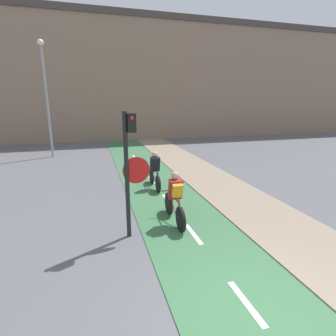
{
  "coord_description": "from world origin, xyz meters",
  "views": [
    {
      "loc": [
        -2.33,
        -2.77,
        3.4
      ],
      "look_at": [
        0.0,
        5.43,
        1.2
      ],
      "focal_mm": 28.0,
      "sensor_mm": 36.0,
      "label": 1
    }
  ],
  "objects_px": {
    "traffic_light_pole": "(130,162)",
    "cyclist_near": "(175,199)",
    "cyclist_far": "(155,172)",
    "street_lamp_far": "(45,88)"
  },
  "relations": [
    {
      "from": "traffic_light_pole",
      "to": "cyclist_near",
      "type": "distance_m",
      "value": 1.82
    },
    {
      "from": "traffic_light_pole",
      "to": "cyclist_near",
      "type": "xyz_separation_m",
      "value": [
        1.27,
        0.39,
        -1.24
      ]
    },
    {
      "from": "traffic_light_pole",
      "to": "street_lamp_far",
      "type": "bearing_deg",
      "value": 106.52
    },
    {
      "from": "traffic_light_pole",
      "to": "street_lamp_far",
      "type": "xyz_separation_m",
      "value": [
        -3.33,
        11.21,
        2.17
      ]
    },
    {
      "from": "street_lamp_far",
      "to": "cyclist_near",
      "type": "xyz_separation_m",
      "value": [
        4.6,
        -10.82,
        -3.42
      ]
    },
    {
      "from": "traffic_light_pole",
      "to": "cyclist_far",
      "type": "height_order",
      "value": "traffic_light_pole"
    },
    {
      "from": "cyclist_far",
      "to": "street_lamp_far",
      "type": "bearing_deg",
      "value": 121.94
    },
    {
      "from": "cyclist_far",
      "to": "cyclist_near",
      "type": "bearing_deg",
      "value": -92.88
    },
    {
      "from": "street_lamp_far",
      "to": "cyclist_near",
      "type": "relative_size",
      "value": 3.7
    },
    {
      "from": "traffic_light_pole",
      "to": "cyclist_near",
      "type": "bearing_deg",
      "value": 16.98
    }
  ]
}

